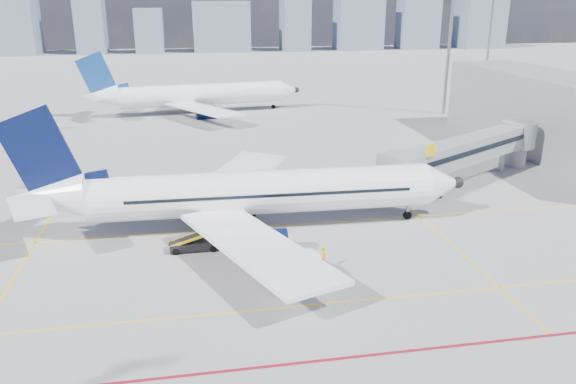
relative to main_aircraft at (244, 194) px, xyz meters
name	(u,v)px	position (x,y,z in m)	size (l,w,h in m)	color
ground	(288,266)	(2.49, -7.99, -3.22)	(420.00, 420.00, 0.00)	#949396
apron_markings	(290,291)	(1.91, -11.90, -3.22)	(90.00, 35.12, 0.01)	yellow
jet_bridge	(473,149)	(26.00, 8.92, 0.52)	(23.55, 15.78, 6.30)	gray
terminal_block	(559,117)	(42.44, 18.01, 1.78)	(10.00, 42.00, 10.00)	gray
floodlight_mast_ne	(450,35)	(40.49, 47.01, 10.37)	(3.20, 0.61, 25.45)	slate
floodlight_mast_far	(491,25)	(67.49, 82.01, 10.37)	(3.20, 0.61, 25.45)	slate
distant_skyline	(178,23)	(-6.22, 182.01, 7.85)	(249.01, 15.83, 30.44)	slate
main_aircraft	(244,194)	(0.00, 0.00, 0.00)	(39.67, 34.56, 11.56)	white
second_aircraft	(194,95)	(-3.26, 54.86, 0.00)	(38.64, 33.56, 11.32)	white
baggage_tug	(301,259)	(3.41, -8.38, -2.58)	(2.10, 1.48, 1.35)	white
cargo_dolly	(293,269)	(2.26, -10.96, -2.02)	(4.28, 2.63, 2.19)	black
belt_loader	(196,243)	(-4.35, -3.83, -2.64)	(5.55, 1.56, 2.26)	black
ramp_worker	(324,257)	(5.02, -8.84, -2.32)	(0.66, 0.43, 1.81)	gold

